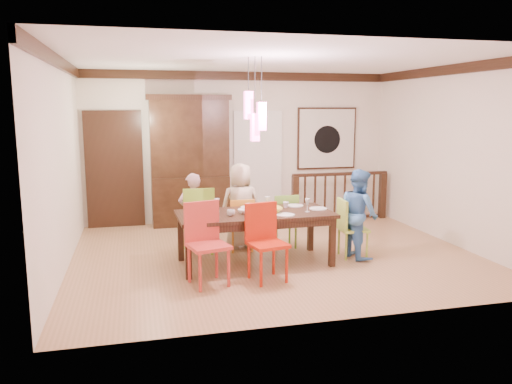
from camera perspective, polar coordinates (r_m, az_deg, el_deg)
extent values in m
plane|color=#AB7F53|center=(7.73, 2.09, -7.07)|extent=(6.00, 6.00, 0.00)
plane|color=white|center=(7.43, 2.23, 14.87)|extent=(6.00, 6.00, 0.00)
plane|color=beige|center=(9.86, -1.82, 5.14)|extent=(6.00, 0.00, 6.00)
plane|color=beige|center=(7.23, -21.41, 2.86)|extent=(0.00, 5.00, 5.00)
plane|color=beige|center=(8.75, 21.47, 3.91)|extent=(0.00, 5.00, 5.00)
cube|color=black|center=(9.65, -15.85, 2.29)|extent=(1.04, 0.07, 2.24)
cube|color=silver|center=(9.94, 0.21, 2.86)|extent=(0.97, 0.05, 2.22)
cube|color=black|center=(10.34, 8.07, 6.09)|extent=(1.25, 0.04, 1.25)
cube|color=silver|center=(10.32, 8.12, 6.08)|extent=(1.18, 0.02, 1.18)
cylinder|color=black|center=(10.31, 8.15, 5.96)|extent=(0.56, 0.01, 0.56)
cube|color=#FF4CA2|center=(6.96, -0.87, 9.88)|extent=(0.11, 0.11, 0.38)
cylinder|color=black|center=(6.97, -0.88, 13.33)|extent=(0.01, 0.01, 0.46)
cube|color=#FF4CA2|center=(6.90, 0.63, 8.64)|extent=(0.11, 0.11, 0.38)
cylinder|color=black|center=(6.91, 0.64, 12.75)|extent=(0.01, 0.01, 0.61)
cube|color=#FF4CA2|center=(6.93, -0.12, 7.41)|extent=(0.11, 0.11, 0.38)
cylinder|color=black|center=(6.94, -0.12, 12.12)|extent=(0.01, 0.01, 0.76)
cube|color=black|center=(7.09, -0.12, -2.54)|extent=(2.21, 1.05, 0.05)
cube|color=black|center=(7.42, -8.55, -5.08)|extent=(0.08, 0.08, 0.70)
cube|color=black|center=(7.85, 6.39, -4.21)|extent=(0.08, 0.08, 0.70)
cube|color=black|center=(6.62, -7.88, -6.87)|extent=(0.08, 0.08, 0.70)
cube|color=black|center=(7.10, 8.71, -5.75)|extent=(0.08, 0.08, 0.70)
cube|color=black|center=(7.52, -0.90, -2.42)|extent=(1.99, 0.09, 0.10)
cube|color=black|center=(6.69, 0.76, -3.93)|extent=(1.99, 0.09, 0.10)
cube|color=#7BAD2A|center=(7.74, -6.66, -3.26)|extent=(0.48, 0.48, 0.04)
cube|color=#7BAD2A|center=(7.69, -6.70, -1.24)|extent=(0.47, 0.05, 0.51)
cylinder|color=#7BAD2A|center=(7.60, -7.86, -5.52)|extent=(0.04, 0.04, 0.49)
cylinder|color=#7BAD2A|center=(7.65, -5.04, -5.37)|extent=(0.04, 0.04, 0.49)
cylinder|color=#7BAD2A|center=(7.97, -8.15, -4.82)|extent=(0.04, 0.04, 0.49)
cylinder|color=#7BAD2A|center=(8.01, -5.45, -4.69)|extent=(0.04, 0.04, 0.49)
cube|color=#C37720|center=(7.83, -1.80, -3.78)|extent=(0.38, 0.38, 0.04)
cube|color=#C37720|center=(7.78, -1.80, -2.17)|extent=(0.38, 0.04, 0.41)
cylinder|color=#C37720|center=(7.71, -2.67, -5.59)|extent=(0.03, 0.03, 0.40)
cylinder|color=#C37720|center=(7.77, -0.44, -5.46)|extent=(0.03, 0.03, 0.40)
cylinder|color=#C37720|center=(8.00, -3.09, -5.03)|extent=(0.03, 0.03, 0.40)
cylinder|color=#C37720|center=(8.06, -0.95, -4.91)|extent=(0.03, 0.03, 0.40)
cube|color=#6BA434|center=(8.02, 3.14, -3.34)|extent=(0.39, 0.39, 0.04)
cube|color=#6BA434|center=(7.98, 3.16, -1.70)|extent=(0.39, 0.04, 0.43)
cylinder|color=#6BA434|center=(7.88, 2.35, -5.18)|extent=(0.03, 0.03, 0.41)
cylinder|color=#6BA434|center=(7.97, 4.56, -5.03)|extent=(0.03, 0.03, 0.41)
cylinder|color=#6BA434|center=(8.18, 1.73, -4.63)|extent=(0.03, 0.03, 0.41)
cylinder|color=#6BA434|center=(8.27, 3.87, -4.49)|extent=(0.03, 0.03, 0.41)
cube|color=red|center=(6.31, -5.47, -6.17)|extent=(0.57, 0.57, 0.04)
cube|color=red|center=(6.24, -5.51, -3.70)|extent=(0.47, 0.16, 0.52)
cylinder|color=red|center=(6.19, -6.94, -9.03)|extent=(0.04, 0.04, 0.49)
cylinder|color=red|center=(6.24, -3.43, -8.82)|extent=(0.04, 0.04, 0.49)
cylinder|color=red|center=(6.55, -7.34, -7.99)|extent=(0.04, 0.04, 0.49)
cylinder|color=red|center=(6.59, -4.03, -7.79)|extent=(0.04, 0.04, 0.49)
cube|color=#B8200B|center=(6.44, 1.34, -6.02)|extent=(0.53, 0.53, 0.04)
cube|color=#B8200B|center=(6.37, 1.35, -3.69)|extent=(0.45, 0.13, 0.49)
cylinder|color=#B8200B|center=(6.30, 0.15, -8.72)|extent=(0.04, 0.04, 0.47)
cylinder|color=#B8200B|center=(6.39, 3.36, -8.46)|extent=(0.04, 0.04, 0.47)
cylinder|color=#B8200B|center=(6.64, -0.61, -7.76)|extent=(0.04, 0.04, 0.47)
cylinder|color=#B8200B|center=(6.72, 2.44, -7.53)|extent=(0.04, 0.04, 0.47)
cube|color=#A4C940|center=(7.60, 11.05, -4.18)|extent=(0.43, 0.43, 0.04)
cube|color=#A4C940|center=(7.55, 11.11, -2.43)|extent=(0.07, 0.40, 0.44)
cylinder|color=#A4C940|center=(7.45, 10.38, -6.18)|extent=(0.03, 0.03, 0.42)
cylinder|color=#A4C940|center=(7.59, 12.62, -5.98)|extent=(0.03, 0.03, 0.42)
cylinder|color=#A4C940|center=(7.74, 9.41, -5.57)|extent=(0.03, 0.03, 0.42)
cylinder|color=#A4C940|center=(7.87, 11.58, -5.38)|extent=(0.03, 0.03, 0.42)
cube|color=black|center=(9.61, -7.46, -0.97)|extent=(1.45, 0.44, 0.93)
cube|color=black|center=(9.49, -7.63, 6.16)|extent=(1.45, 0.40, 1.45)
cube|color=black|center=(9.68, -7.75, 6.22)|extent=(1.25, 0.02, 1.25)
cube|color=black|center=(9.48, -7.73, 10.67)|extent=(1.56, 0.44, 0.10)
cube|color=black|center=(9.71, 4.49, -0.85)|extent=(0.12, 0.12, 0.92)
cube|color=black|center=(10.44, 14.25, -0.39)|extent=(0.12, 0.12, 0.92)
cube|color=black|center=(9.97, 9.62, 2.05)|extent=(1.98, 0.08, 0.06)
cube|color=black|center=(10.12, 9.48, -2.90)|extent=(1.86, 0.06, 0.05)
imported|color=#D6A3AE|center=(7.78, -7.23, -2.34)|extent=(0.48, 0.34, 1.23)
imported|color=#C1AF92|center=(7.92, -1.76, -1.58)|extent=(0.70, 0.48, 1.36)
imported|color=#457FC2|center=(7.57, 11.69, -2.42)|extent=(0.57, 0.70, 1.33)
imported|color=gold|center=(7.03, 1.54, -2.07)|extent=(0.38, 0.38, 0.09)
imported|color=white|center=(7.02, -1.33, -2.21)|extent=(0.24, 0.24, 0.06)
imported|color=silver|center=(6.86, -2.89, -2.38)|extent=(0.13, 0.13, 0.09)
imported|color=silver|center=(7.42, 3.43, -1.48)|extent=(0.09, 0.09, 0.09)
cylinder|color=white|center=(7.25, -5.65, -2.05)|extent=(0.26, 0.26, 0.01)
cylinder|color=white|center=(7.40, -0.78, -1.76)|extent=(0.26, 0.26, 0.01)
cylinder|color=white|center=(7.55, 4.45, -1.56)|extent=(0.26, 0.26, 0.01)
cylinder|color=white|center=(6.66, -6.00, -3.10)|extent=(0.26, 0.26, 0.01)
cylinder|color=white|center=(6.89, 3.36, -2.62)|extent=(0.26, 0.26, 0.01)
cylinder|color=white|center=(7.37, 7.13, -1.89)|extent=(0.26, 0.26, 0.01)
cube|color=#D83359|center=(6.78, -0.14, -2.82)|extent=(0.18, 0.14, 0.01)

